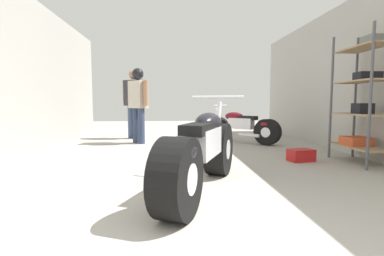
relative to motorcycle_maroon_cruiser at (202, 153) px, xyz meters
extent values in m
plane|color=#9E998E|center=(0.09, 1.86, -0.42)|extent=(19.06, 19.06, 0.00)
cube|color=#A3A099|center=(-2.76, 1.86, 0.97)|extent=(0.08, 8.74, 2.77)
cube|color=#A3A099|center=(2.94, 1.86, 0.97)|extent=(0.08, 8.74, 2.77)
cylinder|color=#4C4C51|center=(2.37, 1.74, 0.58)|extent=(0.04, 0.04, 2.00)
cylinder|color=#4C4C51|center=(2.79, 1.74, 0.58)|extent=(0.04, 0.04, 2.00)
cylinder|color=#4C4C51|center=(2.37, 0.79, 0.58)|extent=(0.04, 0.04, 2.00)
cube|color=#9E7F5B|center=(2.58, 1.27, -0.17)|extent=(0.42, 0.95, 0.02)
cube|color=#BC4C28|center=(2.58, 1.35, -0.09)|extent=(0.39, 0.36, 0.13)
cube|color=#9E7F5B|center=(2.58, 1.27, 0.33)|extent=(0.42, 0.95, 0.02)
cube|color=black|center=(2.58, 1.24, 0.42)|extent=(0.24, 0.26, 0.16)
cube|color=#9E7F5B|center=(2.58, 1.27, 0.83)|extent=(0.42, 0.95, 0.02)
cube|color=black|center=(2.58, 1.17, 0.90)|extent=(0.34, 0.24, 0.12)
cube|color=#9E7F5B|center=(2.58, 1.27, 1.33)|extent=(0.42, 0.95, 0.02)
cube|color=slate|center=(2.58, 1.07, 1.40)|extent=(0.26, 0.26, 0.12)
cylinder|color=black|center=(0.30, 0.73, -0.08)|extent=(0.48, 0.71, 0.66)
cylinder|color=silver|center=(0.30, 0.73, -0.08)|extent=(0.34, 0.33, 0.25)
cylinder|color=black|center=(-0.27, -0.66, -0.08)|extent=(0.48, 0.71, 0.66)
cylinder|color=silver|center=(-0.27, -0.66, -0.08)|extent=(0.34, 0.33, 0.25)
cube|color=silver|center=(0.02, 0.04, 0.10)|extent=(0.48, 0.71, 0.29)
ellipsoid|color=black|center=(0.10, 0.25, 0.29)|extent=(0.45, 0.60, 0.23)
cube|color=black|center=(-0.05, -0.14, 0.26)|extent=(0.40, 0.55, 0.10)
ellipsoid|color=black|center=(-0.25, -0.61, 0.12)|extent=(0.42, 0.52, 0.25)
cylinder|color=silver|center=(0.29, 0.70, 0.23)|extent=(0.15, 0.26, 0.60)
cylinder|color=silver|center=(0.27, 0.66, 0.58)|extent=(0.61, 0.28, 0.04)
cylinder|color=silver|center=(-0.23, -0.20, -0.18)|extent=(0.30, 0.56, 0.09)
cylinder|color=black|center=(0.85, 4.07, -0.13)|extent=(0.56, 0.54, 0.57)
cylinder|color=silver|center=(0.85, 4.07, -0.13)|extent=(0.31, 0.31, 0.22)
cylinder|color=black|center=(1.79, 3.20, -0.13)|extent=(0.56, 0.54, 0.57)
cylinder|color=silver|center=(1.79, 3.20, -0.13)|extent=(0.31, 0.31, 0.22)
cube|color=silver|center=(1.32, 3.63, 0.03)|extent=(0.56, 0.54, 0.25)
ellipsoid|color=#5B0F19|center=(1.18, 3.76, 0.19)|extent=(0.50, 0.48, 0.20)
cube|color=black|center=(1.44, 3.52, 0.16)|extent=(0.45, 0.43, 0.09)
ellipsoid|color=#5B0F19|center=(1.76, 3.23, 0.05)|extent=(0.44, 0.43, 0.21)
cylinder|color=silver|center=(0.87, 4.04, 0.13)|extent=(0.20, 0.18, 0.52)
cylinder|color=silver|center=(0.90, 4.02, 0.44)|extent=(0.40, 0.43, 0.03)
cylinder|color=silver|center=(1.43, 3.36, -0.22)|extent=(0.41, 0.39, 0.08)
cylinder|color=#384766|center=(-1.34, 4.64, 0.01)|extent=(0.22, 0.22, 0.85)
cylinder|color=#384766|center=(-1.16, 4.53, 0.01)|extent=(0.22, 0.22, 0.85)
cube|color=#2D2D33|center=(-1.25, 4.58, 0.75)|extent=(0.53, 0.46, 0.65)
cylinder|color=#9E7051|center=(-1.49, 4.74, 0.78)|extent=(0.16, 0.16, 0.59)
cylinder|color=#9E7051|center=(-1.00, 4.43, 0.78)|extent=(0.16, 0.16, 0.59)
sphere|color=#9E7051|center=(-1.25, 4.58, 1.22)|extent=(0.23, 0.23, 0.23)
cylinder|color=#2D3851|center=(-1.11, 3.75, -0.02)|extent=(0.22, 0.22, 0.80)
cylinder|color=#2D3851|center=(-0.97, 3.60, -0.02)|extent=(0.22, 0.22, 0.80)
cube|color=#B2A899|center=(-1.04, 3.68, 0.69)|extent=(0.48, 0.49, 0.61)
cylinder|color=#9E7051|center=(-1.23, 3.88, 0.72)|extent=(0.15, 0.15, 0.56)
cylinder|color=#9E7051|center=(-0.85, 3.48, 0.72)|extent=(0.15, 0.15, 0.56)
sphere|color=black|center=(-1.04, 3.68, 1.13)|extent=(0.22, 0.22, 0.22)
sphere|color=black|center=(-1.04, 3.68, 1.15)|extent=(0.26, 0.26, 0.26)
cube|color=#B21919|center=(1.75, 1.46, -0.32)|extent=(0.42, 0.32, 0.19)
camera|label=1|loc=(-0.32, -2.90, 0.52)|focal=26.92mm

